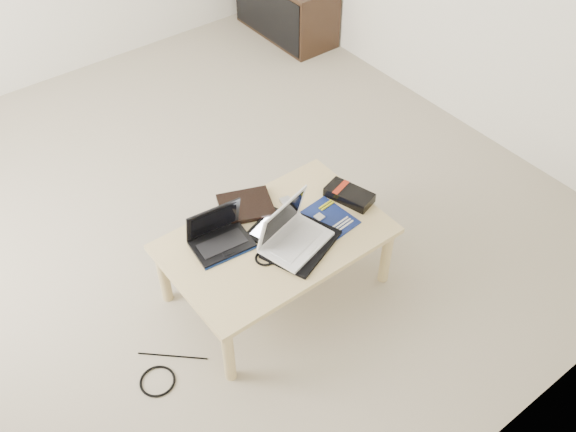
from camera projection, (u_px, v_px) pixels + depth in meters
ground at (198, 217)px, 3.86m from camera, size 4.00×4.00×0.00m
coffee_table at (276, 244)px, 3.22m from camera, size 1.10×0.70×0.40m
media_cabinet at (286, 6)px, 5.28m from camera, size 0.41×0.90×0.50m
book at (246, 206)px, 3.33m from camera, size 0.34×0.31×0.03m
netbook at (219, 236)px, 3.13m from camera, size 0.31×0.24×0.21m
tablet at (274, 228)px, 3.22m from camera, size 0.30×0.26×0.01m
remote at (293, 213)px, 3.29m from camera, size 0.11×0.25×0.02m
neoprene_sleeve at (301, 244)px, 3.14m from camera, size 0.43×0.37×0.02m
white_laptop at (292, 234)px, 3.11m from camera, size 0.38×0.31×0.23m
motherboard at (328, 219)px, 3.27m from camera, size 0.24×0.29×0.01m
gpu_box at (349, 195)px, 3.37m from camera, size 0.19×0.28×0.06m
cable_coil at (265, 258)px, 3.08m from camera, size 0.11×0.11×0.01m
floor_cable_coil at (157, 381)px, 3.05m from camera, size 0.22×0.22×0.01m
floor_cable_trail at (173, 356)px, 3.15m from camera, size 0.26×0.24×0.01m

